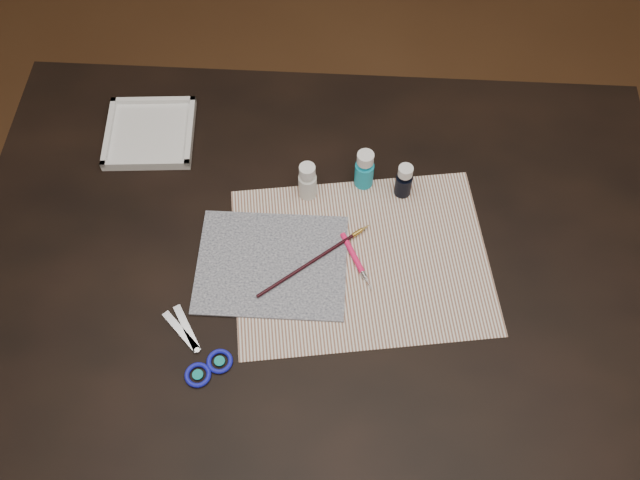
# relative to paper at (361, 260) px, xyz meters

# --- Properties ---
(ground) EXTENTS (3.50, 3.50, 0.02)m
(ground) POSITION_rel_paper_xyz_m (-0.08, 0.01, -0.76)
(ground) COLOR #422614
(ground) RESTS_ON ground
(table) EXTENTS (1.30, 0.90, 0.75)m
(table) POSITION_rel_paper_xyz_m (-0.08, 0.01, -0.38)
(table) COLOR black
(table) RESTS_ON ground
(paper) EXTENTS (0.51, 0.42, 0.00)m
(paper) POSITION_rel_paper_xyz_m (0.00, 0.00, 0.00)
(paper) COLOR white
(paper) RESTS_ON table
(canvas) EXTENTS (0.27, 0.22, 0.00)m
(canvas) POSITION_rel_paper_xyz_m (-0.16, -0.02, 0.00)
(canvas) COLOR black
(canvas) RESTS_ON paper
(paint_bottle_white) EXTENTS (0.04, 0.04, 0.08)m
(paint_bottle_white) POSITION_rel_paper_xyz_m (-0.11, 0.14, 0.04)
(paint_bottle_white) COLOR silver
(paint_bottle_white) RESTS_ON table
(paint_bottle_cyan) EXTENTS (0.05, 0.05, 0.09)m
(paint_bottle_cyan) POSITION_rel_paper_xyz_m (-0.00, 0.17, 0.04)
(paint_bottle_cyan) COLOR #149CBB
(paint_bottle_cyan) RESTS_ON table
(paint_bottle_navy) EXTENTS (0.04, 0.04, 0.08)m
(paint_bottle_navy) POSITION_rel_paper_xyz_m (0.07, 0.15, 0.04)
(paint_bottle_navy) COLOR black
(paint_bottle_navy) RESTS_ON table
(paintbrush) EXTENTS (0.20, 0.17, 0.01)m
(paintbrush) POSITION_rel_paper_xyz_m (-0.08, -0.01, 0.01)
(paintbrush) COLOR black
(paintbrush) RESTS_ON canvas
(craft_knife) EXTENTS (0.07, 0.12, 0.01)m
(craft_knife) POSITION_rel_paper_xyz_m (-0.01, -0.01, 0.01)
(craft_knife) COLOR #FF1B5E
(craft_knife) RESTS_ON paper
(scissors) EXTENTS (0.18, 0.18, 0.01)m
(scissors) POSITION_rel_paper_xyz_m (-0.29, -0.18, 0.00)
(scissors) COLOR silver
(scissors) RESTS_ON table
(palette_tray) EXTENTS (0.19, 0.19, 0.02)m
(palette_tray) POSITION_rel_paper_xyz_m (-0.43, 0.27, 0.01)
(palette_tray) COLOR silver
(palette_tray) RESTS_ON table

